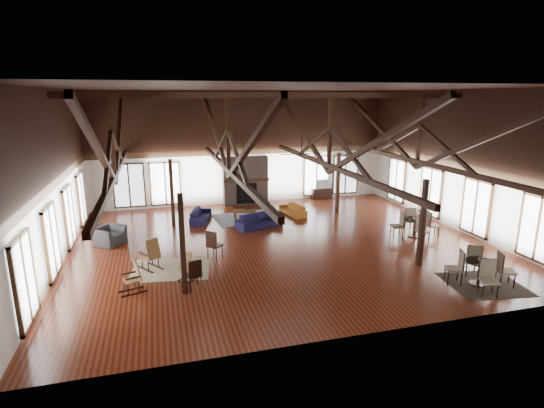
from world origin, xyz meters
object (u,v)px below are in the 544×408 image
object	(u,v)px
armchair	(109,236)
cafe_table_near	(480,268)
coffee_table	(245,212)
cafe_table_far	(415,224)
sofa_navy_front	(259,221)
sofa_orange	(293,210)
sofa_navy_left	(201,215)
tv_console	(321,193)

from	to	relation	value
armchair	cafe_table_near	xyz separation A→B (m)	(11.47, -6.99, 0.18)
coffee_table	cafe_table_far	size ratio (longest dim) A/B	0.58
armchair	sofa_navy_front	bearing A→B (deg)	-48.37
armchair	sofa_orange	bearing A→B (deg)	-39.02
armchair	sofa_navy_left	bearing A→B (deg)	-23.03
cafe_table_near	tv_console	size ratio (longest dim) A/B	1.80
sofa_orange	tv_console	size ratio (longest dim) A/B	1.50
coffee_table	cafe_table_near	bearing A→B (deg)	-46.28
sofa_orange	cafe_table_far	size ratio (longest dim) A/B	0.84
sofa_orange	coffee_table	bearing A→B (deg)	-98.34
cafe_table_near	tv_console	distance (m)	12.09
sofa_orange	armchair	size ratio (longest dim) A/B	1.59
sofa_navy_front	cafe_table_far	distance (m)	6.67
armchair	cafe_table_far	xyz separation A→B (m)	(12.24, -2.36, 0.17)
sofa_orange	sofa_navy_left	bearing A→B (deg)	-102.33
sofa_orange	coffee_table	size ratio (longest dim) A/B	1.44
sofa_navy_left	armchair	bearing A→B (deg)	136.92
sofa_navy_front	coffee_table	xyz separation A→B (m)	(-0.35, 1.49, 0.06)
sofa_navy_front	sofa_navy_left	xyz separation A→B (m)	(-2.42, 1.69, -0.03)
sofa_navy_front	sofa_orange	distance (m)	2.66
sofa_navy_front	tv_console	world-z (taller)	sofa_navy_front
coffee_table	sofa_navy_front	bearing A→B (deg)	-64.62
sofa_navy_left	cafe_table_near	distance (m)	12.02
sofa_navy_front	cafe_table_far	bearing A→B (deg)	-45.89
sofa_navy_left	tv_console	world-z (taller)	tv_console
sofa_navy_front	tv_console	xyz separation A→B (m)	(4.79, 4.49, -0.02)
sofa_navy_left	sofa_orange	distance (m)	4.54
cafe_table_near	sofa_orange	bearing A→B (deg)	108.57
cafe_table_near	cafe_table_far	size ratio (longest dim) A/B	1.00
sofa_navy_left	coffee_table	xyz separation A→B (m)	(2.08, -0.20, 0.09)
sofa_navy_left	cafe_table_far	world-z (taller)	cafe_table_far
sofa_orange	tv_console	bearing A→B (deg)	125.65
coffee_table	cafe_table_far	bearing A→B (deg)	-22.86
armchair	cafe_table_far	bearing A→B (deg)	-64.77
coffee_table	tv_console	distance (m)	5.95
coffee_table	cafe_table_far	distance (m)	7.73
sofa_navy_front	sofa_navy_left	size ratio (longest dim) A/B	1.10
armchair	cafe_table_near	world-z (taller)	cafe_table_near
sofa_navy_left	cafe_table_far	bearing A→B (deg)	-102.91
sofa_orange	armchair	distance (m)	8.67
coffee_table	armchair	bearing A→B (deg)	-148.29
sofa_navy_front	sofa_orange	bearing A→B (deg)	17.90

